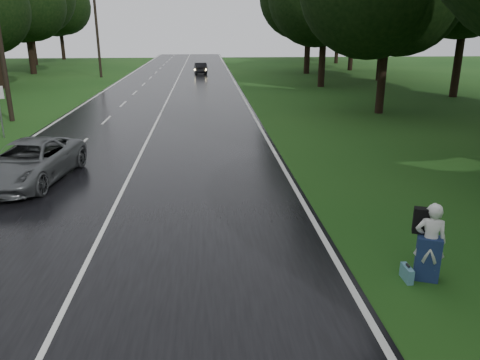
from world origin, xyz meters
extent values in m
plane|color=#1F4915|center=(0.00, 0.00, 0.00)|extent=(160.00, 160.00, 0.00)
cube|color=black|center=(0.00, 20.00, 0.02)|extent=(12.00, 140.00, 0.04)
cube|color=silver|center=(0.00, 20.00, 0.04)|extent=(0.12, 140.00, 0.01)
imported|color=#505355|center=(-3.37, 8.58, 0.76)|extent=(3.08, 5.46, 1.44)
imported|color=black|center=(2.37, 48.55, 0.67)|extent=(1.62, 3.92, 1.26)
imported|color=silver|center=(7.54, 1.09, 0.89)|extent=(0.76, 0.63, 1.78)
cube|color=navy|center=(7.54, 1.09, 0.50)|extent=(0.58, 0.49, 1.00)
cube|color=black|center=(7.45, 1.34, 1.28)|extent=(0.45, 0.34, 0.57)
cube|color=teal|center=(7.11, 1.07, 0.16)|extent=(0.13, 0.46, 0.33)
camera|label=1|loc=(2.83, -7.55, 5.24)|focal=34.76mm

